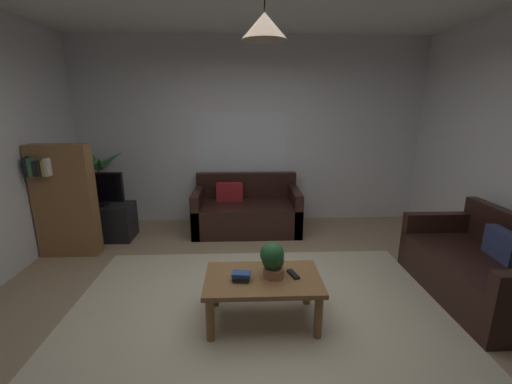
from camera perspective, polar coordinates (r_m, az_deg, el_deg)
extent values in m
cube|color=#9E8466|center=(3.31, 0.22, -19.44)|extent=(5.36, 5.01, 0.02)
cube|color=beige|center=(3.14, 0.40, -21.29)|extent=(3.49, 2.76, 0.01)
cube|color=silver|center=(5.28, -0.99, 10.18)|extent=(5.48, 0.06, 2.84)
cube|color=white|center=(5.28, -2.51, 7.35)|extent=(1.44, 0.01, 1.14)
cube|color=black|center=(4.99, -1.59, -4.35)|extent=(1.56, 0.84, 0.42)
cube|color=black|center=(5.22, -1.67, 1.21)|extent=(1.56, 0.12, 0.40)
cube|color=black|center=(5.00, -9.86, -3.21)|extent=(0.12, 0.84, 0.64)
cube|color=black|center=(5.02, 6.64, -3.02)|extent=(0.12, 0.84, 0.64)
cube|color=maroon|center=(5.07, -4.55, 0.04)|extent=(0.40, 0.12, 0.28)
cube|color=black|center=(4.00, 33.68, -12.11)|extent=(0.84, 1.50, 0.42)
cube|color=black|center=(4.48, 28.80, -7.11)|extent=(0.84, 0.12, 0.64)
cube|color=navy|center=(3.96, 36.70, -7.30)|extent=(0.15, 0.41, 0.28)
cube|color=olive|center=(2.94, 1.20, -14.79)|extent=(0.99, 0.60, 0.04)
cylinder|color=olive|center=(2.86, -7.89, -20.89)|extent=(0.07, 0.07, 0.38)
cylinder|color=olive|center=(2.91, 10.66, -20.33)|extent=(0.07, 0.07, 0.38)
cylinder|color=olive|center=(3.26, -7.08, -15.98)|extent=(0.07, 0.07, 0.38)
cylinder|color=olive|center=(3.30, 8.78, -15.60)|extent=(0.07, 0.07, 0.38)
cube|color=#387247|center=(2.88, -2.33, -14.80)|extent=(0.13, 0.11, 0.02)
cube|color=black|center=(2.87, -2.60, -14.37)|extent=(0.15, 0.13, 0.03)
cube|color=#2D4C8C|center=(2.85, -2.55, -13.93)|extent=(0.16, 0.11, 0.03)
cube|color=black|center=(2.97, 6.39, -13.88)|extent=(0.10, 0.17, 0.02)
cylinder|color=#B77051|center=(2.92, 3.05, -13.63)|extent=(0.18, 0.18, 0.08)
sphere|color=#235B2D|center=(2.90, 2.92, -11.52)|extent=(0.19, 0.19, 0.19)
sphere|color=#235B2D|center=(2.83, 2.79, -10.65)|extent=(0.20, 0.20, 0.20)
cube|color=black|center=(5.17, -25.14, -4.66)|extent=(0.90, 0.44, 0.50)
cube|color=black|center=(5.02, -25.86, 0.73)|extent=(0.74, 0.05, 0.41)
cube|color=black|center=(4.99, -25.97, 0.66)|extent=(0.70, 0.00, 0.37)
cube|color=black|center=(5.07, -25.56, -1.86)|extent=(0.24, 0.16, 0.04)
cylinder|color=#B77051|center=(5.73, -24.59, -3.80)|extent=(0.32, 0.32, 0.30)
cylinder|color=brown|center=(5.61, -25.11, 0.80)|extent=(0.05, 0.05, 0.65)
cone|color=#3D7F3D|center=(5.48, -23.79, 5.20)|extent=(0.42, 0.13, 0.30)
cone|color=#3D7F3D|center=(5.62, -24.03, 4.89)|extent=(0.26, 0.36, 0.27)
cone|color=#3D7F3D|center=(5.74, -26.13, 5.21)|extent=(0.31, 0.43, 0.33)
cone|color=#3D7F3D|center=(5.58, -27.64, 5.42)|extent=(0.46, 0.17, 0.39)
cone|color=#3D7F3D|center=(5.45, -27.41, 4.91)|extent=(0.32, 0.39, 0.37)
cone|color=#3D7F3D|center=(5.38, -25.32, 4.61)|extent=(0.24, 0.35, 0.29)
cube|color=olive|center=(4.70, -29.97, -1.37)|extent=(0.70, 0.22, 1.40)
cube|color=black|center=(4.65, -34.47, 3.71)|extent=(0.03, 0.16, 0.23)
cube|color=#387247|center=(4.63, -33.97, 3.64)|extent=(0.05, 0.16, 0.21)
cube|color=black|center=(4.60, -33.40, 3.45)|extent=(0.04, 0.16, 0.17)
cube|color=black|center=(4.58, -32.87, 3.46)|extent=(0.05, 0.16, 0.17)
cube|color=gold|center=(4.56, -32.42, 3.53)|extent=(0.03, 0.16, 0.18)
cube|color=beige|center=(4.54, -32.01, 3.72)|extent=(0.04, 0.16, 0.21)
cone|color=tan|center=(2.60, 1.46, 26.63)|extent=(0.33, 0.33, 0.18)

